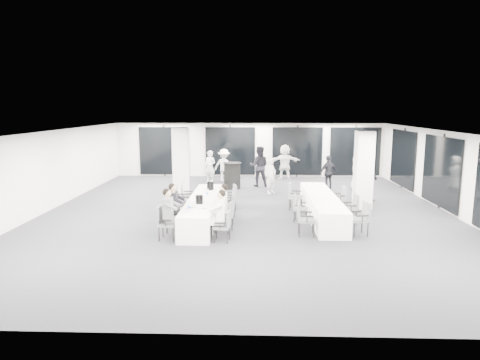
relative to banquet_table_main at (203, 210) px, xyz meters
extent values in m
cube|color=#26262B|center=(1.36, 1.04, -0.39)|extent=(14.00, 16.00, 0.02)
cube|color=silver|center=(1.36, 1.04, 2.43)|extent=(14.00, 16.00, 0.02)
cube|color=beige|center=(-5.65, 1.04, 1.02)|extent=(0.02, 16.00, 2.80)
cube|color=beige|center=(8.37, 1.04, 1.02)|extent=(0.02, 16.00, 2.80)
cube|color=beige|center=(1.36, 9.05, 1.02)|extent=(14.00, 0.02, 2.80)
cube|color=beige|center=(1.36, -6.97, 1.02)|extent=(14.00, 0.02, 2.80)
cube|color=black|center=(1.36, 8.98, 0.98)|extent=(13.60, 0.06, 2.50)
cube|color=black|center=(8.30, 2.04, 0.98)|extent=(0.06, 14.00, 2.50)
cube|color=silver|center=(-1.44, 4.24, 1.02)|extent=(0.60, 0.60, 2.80)
cube|color=silver|center=(5.56, 2.04, 1.02)|extent=(0.60, 0.60, 2.80)
cube|color=white|center=(0.00, 0.00, 0.00)|extent=(0.90, 5.00, 0.75)
cube|color=white|center=(3.87, 0.55, 0.00)|extent=(0.90, 5.00, 0.75)
cylinder|color=black|center=(0.64, 5.61, 0.21)|extent=(0.74, 0.74, 1.16)
cylinder|color=black|center=(0.64, 5.61, 0.79)|extent=(0.84, 0.84, 0.02)
cube|color=#515258|center=(-0.75, -1.99, 0.07)|extent=(0.48, 0.50, 0.08)
cube|color=#515258|center=(-0.97, -1.97, 0.33)|extent=(0.08, 0.46, 0.45)
cylinder|color=black|center=(-0.94, -1.78, -0.17)|extent=(0.04, 0.04, 0.40)
cylinder|color=black|center=(-0.96, -2.17, -0.17)|extent=(0.04, 0.04, 0.40)
cylinder|color=black|center=(-0.54, -1.80, -0.17)|extent=(0.04, 0.04, 0.40)
cylinder|color=black|center=(-0.56, -2.19, -0.17)|extent=(0.04, 0.04, 0.40)
cube|color=black|center=(-0.74, -1.74, 0.24)|extent=(0.34, 0.06, 0.04)
cube|color=black|center=(-0.76, -2.23, 0.24)|extent=(0.34, 0.06, 0.04)
cube|color=#515258|center=(-0.75, -1.19, 0.07)|extent=(0.54, 0.56, 0.08)
cube|color=#515258|center=(-0.96, -1.23, 0.33)|extent=(0.16, 0.45, 0.45)
cylinder|color=black|center=(-0.98, -1.04, -0.17)|extent=(0.04, 0.04, 0.40)
cylinder|color=black|center=(-0.90, -1.42, -0.17)|extent=(0.04, 0.04, 0.40)
cylinder|color=black|center=(-0.60, -0.95, -0.17)|extent=(0.04, 0.04, 0.40)
cylinder|color=black|center=(-0.52, -1.33, -0.17)|extent=(0.04, 0.04, 0.40)
cube|color=black|center=(-0.80, -0.95, 0.23)|extent=(0.33, 0.11, 0.04)
cube|color=black|center=(-0.70, -1.42, 0.23)|extent=(0.33, 0.11, 0.04)
cube|color=#515258|center=(-0.75, -0.21, 0.04)|extent=(0.52, 0.53, 0.07)
cube|color=#515258|center=(-0.95, -0.26, 0.29)|extent=(0.16, 0.42, 0.42)
cylinder|color=black|center=(-0.97, -0.08, -0.19)|extent=(0.03, 0.03, 0.38)
cylinder|color=black|center=(-0.88, -0.44, -0.19)|extent=(0.03, 0.03, 0.38)
cylinder|color=black|center=(-0.62, 0.01, -0.19)|extent=(0.03, 0.03, 0.38)
cylinder|color=black|center=(-0.53, -0.34, -0.19)|extent=(0.03, 0.03, 0.38)
cube|color=black|center=(-0.81, 0.01, 0.20)|extent=(0.31, 0.11, 0.04)
cube|color=black|center=(-0.69, -0.43, 0.20)|extent=(0.31, 0.11, 0.04)
cube|color=#515258|center=(-0.75, 0.69, 0.12)|extent=(0.61, 0.63, 0.09)
cube|color=#515258|center=(-0.98, 0.63, 0.41)|extent=(0.18, 0.51, 0.50)
cylinder|color=black|center=(-1.01, 0.85, -0.15)|extent=(0.04, 0.04, 0.45)
cylinder|color=black|center=(-0.91, 0.43, -0.15)|extent=(0.04, 0.04, 0.45)
cylinder|color=black|center=(-0.59, 0.95, -0.15)|extent=(0.04, 0.04, 0.45)
cylinder|color=black|center=(-0.49, 0.53, -0.15)|extent=(0.04, 0.04, 0.45)
cube|color=black|center=(-0.81, 0.96, 0.30)|extent=(0.37, 0.13, 0.04)
cube|color=black|center=(-0.69, 0.42, 0.30)|extent=(0.37, 0.13, 0.04)
cube|color=#515258|center=(-0.75, 1.66, 0.05)|extent=(0.50, 0.52, 0.08)
cube|color=#515258|center=(-0.96, 1.63, 0.31)|extent=(0.12, 0.44, 0.44)
cylinder|color=black|center=(-0.97, 1.82, -0.18)|extent=(0.03, 0.03, 0.39)
cylinder|color=black|center=(-0.91, 1.45, -0.18)|extent=(0.03, 0.03, 0.39)
cylinder|color=black|center=(-0.59, 1.88, -0.18)|extent=(0.03, 0.03, 0.39)
cylinder|color=black|center=(-0.53, 1.50, -0.18)|extent=(0.03, 0.03, 0.39)
cube|color=black|center=(-0.79, 1.90, 0.22)|extent=(0.33, 0.09, 0.04)
cube|color=black|center=(-0.71, 1.43, 0.22)|extent=(0.33, 0.09, 0.04)
cube|color=#515258|center=(0.75, -2.11, 0.04)|extent=(0.46, 0.48, 0.07)
cube|color=#515258|center=(0.95, -2.13, 0.28)|extent=(0.10, 0.42, 0.42)
cylinder|color=black|center=(0.91, -2.31, -0.19)|extent=(0.03, 0.03, 0.37)
cylinder|color=black|center=(0.95, -1.95, -0.19)|extent=(0.03, 0.03, 0.37)
cylinder|color=black|center=(0.55, -2.27, -0.19)|extent=(0.03, 0.03, 0.37)
cylinder|color=black|center=(0.59, -1.91, -0.19)|extent=(0.03, 0.03, 0.37)
cube|color=black|center=(0.73, -2.34, 0.19)|extent=(0.31, 0.07, 0.04)
cube|color=black|center=(0.77, -1.88, 0.19)|extent=(0.31, 0.07, 0.04)
cube|color=#515258|center=(0.75, -1.22, 0.06)|extent=(0.54, 0.55, 0.08)
cube|color=#515258|center=(0.96, -1.27, 0.32)|extent=(0.16, 0.44, 0.44)
cylinder|color=black|center=(0.89, -1.45, -0.18)|extent=(0.03, 0.03, 0.39)
cylinder|color=black|center=(0.98, -1.08, -0.18)|extent=(0.03, 0.03, 0.39)
cylinder|color=black|center=(0.52, -1.36, -0.18)|extent=(0.03, 0.03, 0.39)
cylinder|color=black|center=(0.61, -0.99, -0.18)|extent=(0.03, 0.03, 0.39)
cube|color=black|center=(0.70, -1.45, 0.22)|extent=(0.33, 0.11, 0.04)
cube|color=black|center=(0.80, -0.98, 0.22)|extent=(0.33, 0.11, 0.04)
cube|color=#515258|center=(0.75, -0.24, 0.08)|extent=(0.50, 0.52, 0.08)
cube|color=#515258|center=(0.97, -0.23, 0.36)|extent=(0.09, 0.47, 0.47)
cylinder|color=black|center=(0.97, -0.43, -0.17)|extent=(0.04, 0.04, 0.42)
cylinder|color=black|center=(0.94, -0.02, -0.17)|extent=(0.04, 0.04, 0.42)
cylinder|color=black|center=(0.56, -0.46, -0.17)|extent=(0.04, 0.04, 0.42)
cylinder|color=black|center=(0.53, -0.05, -0.17)|extent=(0.04, 0.04, 0.42)
cube|color=black|center=(0.77, -0.50, 0.26)|extent=(0.35, 0.07, 0.04)
cube|color=black|center=(0.73, 0.01, 0.26)|extent=(0.35, 0.07, 0.04)
cube|color=#515258|center=(0.75, 0.63, 0.05)|extent=(0.51, 0.52, 0.08)
cube|color=#515258|center=(0.96, 0.66, 0.31)|extent=(0.13, 0.44, 0.44)
cylinder|color=black|center=(0.97, 0.47, -0.18)|extent=(0.03, 0.03, 0.39)
cylinder|color=black|center=(0.91, 0.85, -0.18)|extent=(0.03, 0.03, 0.39)
cylinder|color=black|center=(0.59, 0.41, -0.18)|extent=(0.03, 0.03, 0.39)
cylinder|color=black|center=(0.53, 0.78, -0.18)|extent=(0.03, 0.03, 0.39)
cube|color=black|center=(0.79, 0.39, 0.22)|extent=(0.33, 0.09, 0.04)
cube|color=black|center=(0.71, 0.86, 0.22)|extent=(0.33, 0.09, 0.04)
cube|color=#515258|center=(0.75, 1.47, 0.06)|extent=(0.54, 0.56, 0.08)
cube|color=#515258|center=(0.95, 1.52, 0.31)|extent=(0.17, 0.44, 0.44)
cylinder|color=black|center=(0.98, 1.33, -0.18)|extent=(0.03, 0.03, 0.39)
cylinder|color=black|center=(0.89, 1.70, -0.18)|extent=(0.03, 0.03, 0.39)
cylinder|color=black|center=(0.61, 1.24, -0.18)|extent=(0.03, 0.03, 0.39)
cylinder|color=black|center=(0.52, 1.61, -0.18)|extent=(0.03, 0.03, 0.39)
cube|color=black|center=(0.81, 1.24, 0.22)|extent=(0.32, 0.12, 0.04)
cube|color=black|center=(0.69, 1.70, 0.22)|extent=(0.32, 0.12, 0.04)
cube|color=#515258|center=(3.12, -1.48, 0.08)|extent=(0.49, 0.51, 0.08)
cube|color=#515258|center=(2.90, -1.47, 0.35)|extent=(0.08, 0.47, 0.46)
cylinder|color=black|center=(2.93, -1.27, -0.17)|extent=(0.04, 0.04, 0.41)
cylinder|color=black|center=(2.91, -1.67, -0.17)|extent=(0.04, 0.04, 0.41)
cylinder|color=black|center=(3.33, -1.29, -0.17)|extent=(0.04, 0.04, 0.41)
cylinder|color=black|center=(3.31, -1.69, -0.17)|extent=(0.04, 0.04, 0.41)
cube|color=black|center=(3.13, -1.23, 0.25)|extent=(0.35, 0.06, 0.04)
cube|color=black|center=(3.11, -1.73, 0.25)|extent=(0.35, 0.06, 0.04)
cube|color=#515258|center=(3.12, 0.05, 0.03)|extent=(0.50, 0.52, 0.07)
cube|color=#515258|center=(2.92, 0.09, 0.28)|extent=(0.14, 0.42, 0.42)
cylinder|color=black|center=(2.98, 0.26, -0.19)|extent=(0.03, 0.03, 0.37)
cylinder|color=black|center=(2.90, -0.09, -0.19)|extent=(0.03, 0.03, 0.37)
cylinder|color=black|center=(3.34, 0.19, -0.19)|extent=(0.03, 0.03, 0.37)
cylinder|color=black|center=(3.26, -0.17, -0.19)|extent=(0.03, 0.03, 0.37)
cube|color=black|center=(3.17, 0.27, 0.19)|extent=(0.31, 0.10, 0.04)
cube|color=black|center=(3.07, -0.18, 0.19)|extent=(0.31, 0.10, 0.04)
cube|color=#515258|center=(3.12, 1.68, 0.08)|extent=(0.55, 0.56, 0.08)
cube|color=#515258|center=(2.90, 1.72, 0.35)|extent=(0.15, 0.47, 0.46)
cylinder|color=black|center=(2.96, 1.92, -0.17)|extent=(0.04, 0.04, 0.41)
cylinder|color=black|center=(2.88, 1.52, -0.17)|extent=(0.04, 0.04, 0.41)
cylinder|color=black|center=(3.36, 1.84, -0.17)|extent=(0.04, 0.04, 0.41)
cylinder|color=black|center=(3.28, 1.44, -0.17)|extent=(0.04, 0.04, 0.41)
cube|color=black|center=(3.17, 1.93, 0.25)|extent=(0.34, 0.11, 0.04)
cube|color=black|center=(3.07, 1.43, 0.25)|extent=(0.34, 0.11, 0.04)
cube|color=#515258|center=(4.62, -1.36, 0.08)|extent=(0.54, 0.56, 0.08)
cube|color=#515258|center=(4.84, -1.33, 0.35)|extent=(0.14, 0.47, 0.46)
cylinder|color=black|center=(4.85, -1.53, -0.17)|extent=(0.04, 0.04, 0.41)
cylinder|color=black|center=(4.78, -1.13, -0.17)|extent=(0.04, 0.04, 0.41)
cylinder|color=black|center=(4.46, -1.60, -0.17)|extent=(0.04, 0.04, 0.41)
cylinder|color=black|center=(4.39, -1.20, -0.17)|extent=(0.04, 0.04, 0.41)
cube|color=black|center=(4.66, -1.61, 0.25)|extent=(0.34, 0.10, 0.04)
cube|color=black|center=(4.58, -1.11, 0.25)|extent=(0.34, 0.10, 0.04)
cube|color=#515258|center=(4.62, -0.08, 0.07)|extent=(0.48, 0.50, 0.08)
cube|color=#515258|center=(4.84, -0.07, 0.34)|extent=(0.08, 0.46, 0.45)
cylinder|color=black|center=(4.83, -0.27, -0.17)|extent=(0.04, 0.04, 0.41)
cylinder|color=black|center=(4.81, 0.13, -0.17)|extent=(0.04, 0.04, 0.41)
cylinder|color=black|center=(4.43, -0.29, -0.17)|extent=(0.04, 0.04, 0.41)
cylinder|color=black|center=(4.41, 0.11, -0.17)|extent=(0.04, 0.04, 0.41)
cube|color=black|center=(4.63, -0.33, 0.24)|extent=(0.34, 0.06, 0.04)
cube|color=black|center=(4.61, 0.17, 0.24)|extent=(0.34, 0.06, 0.04)
cube|color=#515258|center=(4.62, 1.61, 0.04)|extent=(0.47, 0.48, 0.07)
cube|color=#515258|center=(4.82, 1.63, 0.28)|extent=(0.10, 0.42, 0.42)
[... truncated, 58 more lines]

